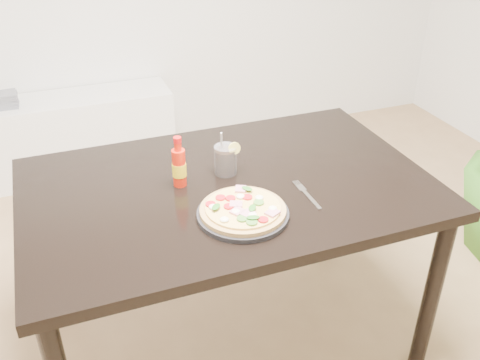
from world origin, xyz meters
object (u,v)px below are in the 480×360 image
object	(u,v)px
dining_table	(228,203)
fork	(306,194)
plate	(243,214)
pizza	(243,209)
media_console	(58,138)
hot_sauce_bottle	(179,166)
cola_cup	(226,160)

from	to	relation	value
dining_table	fork	xyz separation A→B (m)	(0.22, -0.16, 0.09)
plate	fork	size ratio (longest dim) A/B	1.54
pizza	fork	xyz separation A→B (m)	(0.25, 0.05, -0.02)
pizza	media_console	size ratio (longest dim) A/B	0.19
pizza	fork	bearing A→B (deg)	10.73
hot_sauce_bottle	fork	distance (m)	0.44
dining_table	media_console	world-z (taller)	dining_table
dining_table	plate	xyz separation A→B (m)	(-0.02, -0.21, 0.09)
dining_table	media_console	xyz separation A→B (m)	(-0.52, 1.67, -0.42)
fork	media_console	size ratio (longest dim) A/B	0.13
plate	fork	bearing A→B (deg)	10.54
fork	hot_sauce_bottle	bearing A→B (deg)	151.28
pizza	media_console	xyz separation A→B (m)	(-0.50, 1.88, -0.53)
pizza	cola_cup	distance (m)	0.28
dining_table	hot_sauce_bottle	bearing A→B (deg)	162.43
dining_table	fork	bearing A→B (deg)	-36.00
plate	media_console	distance (m)	2.01
plate	cola_cup	size ratio (longest dim) A/B	1.67
plate	media_console	xyz separation A→B (m)	(-0.50, 1.88, -0.51)
hot_sauce_bottle	media_console	bearing A→B (deg)	102.69
fork	media_console	distance (m)	2.04
plate	hot_sauce_bottle	size ratio (longest dim) A/B	1.60
cola_cup	media_console	xyz separation A→B (m)	(-0.54, 1.60, -0.55)
plate	media_console	size ratio (longest dim) A/B	0.21
plate	fork	xyz separation A→B (m)	(0.24, 0.05, -0.01)
hot_sauce_bottle	media_console	world-z (taller)	hot_sauce_bottle
hot_sauce_bottle	fork	size ratio (longest dim) A/B	0.97
media_console	pizza	bearing A→B (deg)	-75.14
fork	dining_table	bearing A→B (deg)	144.39
media_console	hot_sauce_bottle	bearing A→B (deg)	-77.31
cola_cup	hot_sauce_bottle	bearing A→B (deg)	-172.53
cola_cup	fork	world-z (taller)	cola_cup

